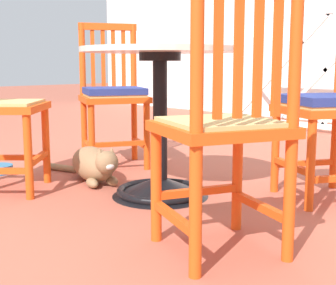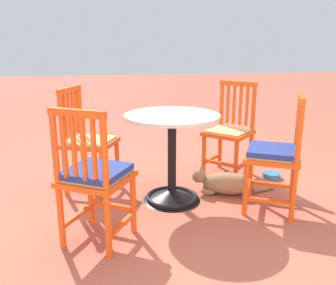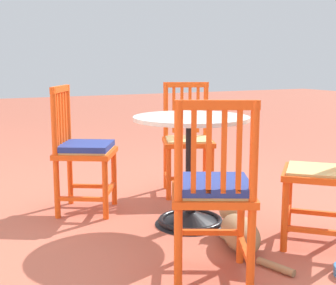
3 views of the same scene
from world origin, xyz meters
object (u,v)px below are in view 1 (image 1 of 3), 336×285
orange_chair_facing_out (330,107)px  orange_chair_by_planter (113,96)px  tabby_cat (94,165)px  cafe_table (160,139)px  orange_chair_tucked_in (224,129)px

orange_chair_facing_out → orange_chair_by_planter: 1.37m
orange_chair_facing_out → orange_chair_by_planter: size_ratio=1.00×
tabby_cat → cafe_table: bearing=7.6°
orange_chair_facing_out → tabby_cat: orange_chair_facing_out is taller
tabby_cat → orange_chair_by_planter: bearing=127.8°
cafe_table → orange_chair_facing_out: orange_chair_facing_out is taller
cafe_table → orange_chair_by_planter: (-0.75, 0.30, 0.16)m
orange_chair_facing_out → tabby_cat: (-1.06, -0.62, -0.35)m
orange_chair_by_planter → tabby_cat: bearing=-52.2°
orange_chair_tucked_in → orange_chair_by_planter: (-1.43, 0.65, 0.01)m
orange_chair_facing_out → orange_chair_by_planter: (-1.34, -0.26, 0.00)m
cafe_table → tabby_cat: (-0.47, -0.06, -0.19)m
orange_chair_by_planter → tabby_cat: orange_chair_by_planter is taller
orange_chair_facing_out → cafe_table: bearing=-137.0°
cafe_table → orange_chair_facing_out: bearing=43.0°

